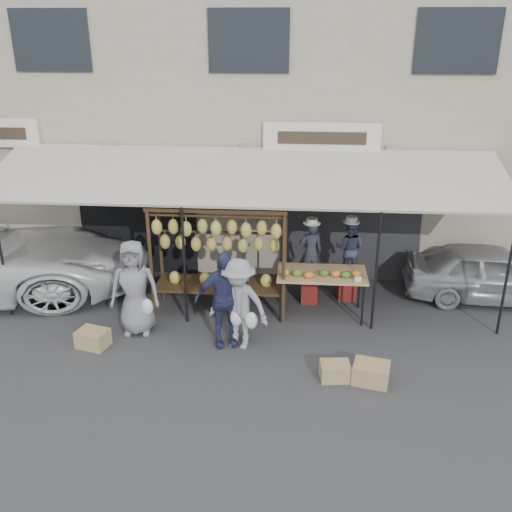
{
  "coord_description": "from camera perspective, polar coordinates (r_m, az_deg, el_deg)",
  "views": [
    {
      "loc": [
        1.09,
        -8.39,
        5.32
      ],
      "look_at": [
        0.31,
        1.4,
        1.3
      ],
      "focal_mm": 40.0,
      "sensor_mm": 36.0,
      "label": 1
    }
  ],
  "objects": [
    {
      "name": "stool_right",
      "position": [
        11.97,
        9.1,
        -3.1
      ],
      "size": [
        0.4,
        0.4,
        0.5
      ],
      "primitive_type": "cube",
      "rotation": [
        0.0,
        0.0,
        0.14
      ],
      "color": "maroon",
      "rests_on": "ground_plane"
    },
    {
      "name": "customer_mid",
      "position": [
        9.93,
        -3.24,
        -4.33
      ],
      "size": [
        1.11,
        0.69,
        1.76
      ],
      "primitive_type": "imported",
      "rotation": [
        0.0,
        0.0,
        0.27
      ],
      "color": "navy",
      "rests_on": "ground_plane"
    },
    {
      "name": "crate_near_a",
      "position": [
        9.42,
        7.91,
        -11.34
      ],
      "size": [
        0.5,
        0.4,
        0.28
      ],
      "primitive_type": "cube",
      "rotation": [
        0.0,
        0.0,
        0.1
      ],
      "color": "tan",
      "rests_on": "ground_plane"
    },
    {
      "name": "sedan",
      "position": [
        12.61,
        22.42,
        -1.56
      ],
      "size": [
        3.5,
        1.54,
        1.17
      ],
      "primitive_type": "imported",
      "rotation": [
        0.0,
        0.0,
        1.53
      ],
      "color": "gray",
      "rests_on": "ground_plane"
    },
    {
      "name": "ground_plane",
      "position": [
        9.99,
        -2.43,
        -9.93
      ],
      "size": [
        90.0,
        90.0,
        0.0
      ],
      "primitive_type": "plane",
      "color": "#2D2D30"
    },
    {
      "name": "stool_left",
      "position": [
        11.74,
        5.34,
        -3.53
      ],
      "size": [
        0.38,
        0.38,
        0.46
      ],
      "primitive_type": "cube",
      "rotation": [
        0.0,
        0.0,
        0.18
      ],
      "color": "maroon",
      "rests_on": "ground_plane"
    },
    {
      "name": "banana_rack",
      "position": [
        10.8,
        -3.76,
        1.89
      ],
      "size": [
        2.6,
        0.9,
        2.24
      ],
      "color": "#2F2013",
      "rests_on": "ground_plane"
    },
    {
      "name": "customer_left",
      "position": [
        10.52,
        -12.05,
        -3.13
      ],
      "size": [
        0.93,
        0.65,
        1.8
      ],
      "primitive_type": "imported",
      "rotation": [
        0.0,
        0.0,
        0.1
      ],
      "color": "slate",
      "rests_on": "ground_plane"
    },
    {
      "name": "vendor_right",
      "position": [
        11.63,
        9.35,
        0.72
      ],
      "size": [
        0.69,
        0.6,
        1.21
      ],
      "primitive_type": "imported",
      "rotation": [
        0.0,
        0.0,
        2.88
      ],
      "color": "#353951",
      "rests_on": "stool_right"
    },
    {
      "name": "crate_near_b",
      "position": [
        9.42,
        11.44,
        -11.39
      ],
      "size": [
        0.64,
        0.54,
        0.33
      ],
      "primitive_type": "cube",
      "rotation": [
        0.0,
        0.0,
        -0.23
      ],
      "color": "tan",
      "rests_on": "ground_plane"
    },
    {
      "name": "crate_far",
      "position": [
        10.57,
        -16.0,
        -7.92
      ],
      "size": [
        0.61,
        0.52,
        0.31
      ],
      "primitive_type": "cube",
      "rotation": [
        0.0,
        0.0,
        -0.26
      ],
      "color": "tan",
      "rests_on": "ground_plane"
    },
    {
      "name": "awning",
      "position": [
        11.07,
        -1.19,
        7.89
      ],
      "size": [
        10.0,
        2.35,
        2.92
      ],
      "color": "beige",
      "rests_on": "ground_plane"
    },
    {
      "name": "shophouse",
      "position": [
        15.02,
        0.39,
        15.86
      ],
      "size": [
        24.0,
        6.15,
        7.3
      ],
      "color": "gray",
      "rests_on": "ground_plane"
    },
    {
      "name": "vendor_left",
      "position": [
        11.39,
        5.49,
        0.4
      ],
      "size": [
        0.51,
        0.38,
        1.27
      ],
      "primitive_type": "imported",
      "rotation": [
        0.0,
        0.0,
        3.31
      ],
      "color": "#292B36",
      "rests_on": "stool_left"
    },
    {
      "name": "produce_table",
      "position": [
        10.93,
        6.6,
        -1.89
      ],
      "size": [
        1.7,
        0.9,
        1.04
      ],
      "color": "tan",
      "rests_on": "ground_plane"
    },
    {
      "name": "customer_right",
      "position": [
        9.86,
        -1.74,
        -4.82
      ],
      "size": [
        1.2,
        0.89,
        1.67
      ],
      "primitive_type": "imported",
      "rotation": [
        0.0,
        0.0,
        -0.28
      ],
      "color": "gray",
      "rests_on": "ground_plane"
    }
  ]
}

